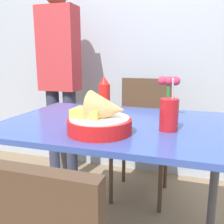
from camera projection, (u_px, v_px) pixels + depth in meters
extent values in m
cube|color=#9EA8B7|center=(155.00, 31.00, 2.17)|extent=(7.00, 0.06, 2.60)
cube|color=#334C9E|center=(117.00, 124.00, 1.22)|extent=(1.11, 0.78, 0.02)
cylinder|color=#4C4C51|center=(63.00, 160.00, 1.75)|extent=(0.05, 0.05, 0.74)
cylinder|color=#4C4C51|center=(214.00, 180.00, 1.46)|extent=(0.05, 0.05, 0.74)
cylinder|color=#473323|center=(111.00, 176.00, 1.84)|extent=(0.03, 0.03, 0.44)
cylinder|color=#473323|center=(160.00, 183.00, 1.73)|extent=(0.03, 0.03, 0.44)
cylinder|color=#473323|center=(124.00, 158.00, 2.17)|extent=(0.03, 0.03, 0.44)
cylinder|color=#473323|center=(166.00, 163.00, 2.06)|extent=(0.03, 0.03, 0.44)
cube|color=#473323|center=(141.00, 141.00, 1.90)|extent=(0.40, 0.40, 0.02)
cube|color=#473323|center=(146.00, 107.00, 2.02)|extent=(0.40, 0.03, 0.45)
cylinder|color=red|center=(100.00, 126.00, 1.03)|extent=(0.27, 0.27, 0.06)
cylinder|color=white|center=(99.00, 118.00, 1.02)|extent=(0.24, 0.24, 0.01)
cone|color=tan|center=(107.00, 109.00, 1.00)|extent=(0.15, 0.15, 0.15)
cube|color=#E5C14C|center=(88.00, 114.00, 1.02)|extent=(0.12, 0.10, 0.04)
cylinder|color=red|center=(104.00, 102.00, 1.23)|extent=(0.06, 0.06, 0.18)
cone|color=red|center=(104.00, 80.00, 1.21)|extent=(0.05, 0.05, 0.04)
cylinder|color=red|center=(169.00, 115.00, 1.05)|extent=(0.08, 0.08, 0.14)
cylinder|color=black|center=(169.00, 117.00, 1.05)|extent=(0.07, 0.07, 0.11)
cylinder|color=white|center=(173.00, 101.00, 1.03)|extent=(0.01, 0.07, 0.19)
cylinder|color=black|center=(168.00, 109.00, 1.29)|extent=(0.07, 0.07, 0.10)
cylinder|color=#33722D|center=(168.00, 91.00, 1.27)|extent=(0.02, 0.02, 0.09)
sphere|color=#DB334C|center=(169.00, 81.00, 1.26)|extent=(0.05, 0.05, 0.05)
sphere|color=#DB334C|center=(162.00, 81.00, 1.27)|extent=(0.05, 0.05, 0.05)
sphere|color=#DB334C|center=(176.00, 81.00, 1.25)|extent=(0.05, 0.05, 0.05)
cylinder|color=#2D3347|center=(54.00, 135.00, 2.22)|extent=(0.11, 0.11, 0.81)
cylinder|color=#2D3347|center=(71.00, 136.00, 2.17)|extent=(0.11, 0.11, 0.81)
cube|color=#B23338|center=(59.00, 49.00, 2.04)|extent=(0.32, 0.18, 0.67)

